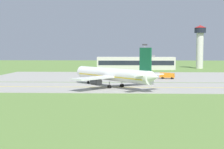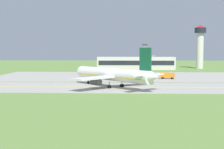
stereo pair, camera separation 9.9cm
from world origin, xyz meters
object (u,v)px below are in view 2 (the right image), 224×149
(airplane_lead, at_px, (113,75))
(service_truck_baggage, at_px, (167,75))
(service_truck_catering, at_px, (117,76))
(control_tower, at_px, (200,42))
(service_truck_fuel, at_px, (112,73))
(apron_light_mast, at_px, (145,56))

(airplane_lead, xyz_separation_m, service_truck_baggage, (21.20, 30.17, -2.60))
(service_truck_catering, xyz_separation_m, control_tower, (50.88, 74.52, 15.38))
(service_truck_fuel, bearing_deg, control_tower, 46.72)
(service_truck_baggage, height_order, apron_light_mast, apron_light_mast)
(airplane_lead, distance_m, apron_light_mast, 48.07)
(service_truck_fuel, bearing_deg, apron_light_mast, -3.59)
(service_truck_catering, distance_m, apron_light_mast, 22.08)
(apron_light_mast, bearing_deg, airplane_lead, -105.68)
(airplane_lead, xyz_separation_m, service_truck_fuel, (-2.45, 46.97, -2.95))
(airplane_lead, bearing_deg, apron_light_mast, 74.32)
(airplane_lead, distance_m, service_truck_fuel, 47.13)
(airplane_lead, distance_m, service_truck_baggage, 36.96)
(service_truck_baggage, bearing_deg, service_truck_fuel, 144.61)
(service_truck_baggage, bearing_deg, airplane_lead, -125.09)
(apron_light_mast, bearing_deg, control_tower, 56.50)
(service_truck_baggage, relative_size, apron_light_mast, 0.43)
(airplane_lead, relative_size, service_truck_baggage, 5.08)
(airplane_lead, distance_m, control_tower, 116.82)
(service_truck_fuel, xyz_separation_m, service_truck_catering, (2.99, -17.33, 0.00))
(service_truck_catering, bearing_deg, control_tower, 55.68)
(service_truck_baggage, height_order, service_truck_fuel, service_truck_baggage)
(control_tower, bearing_deg, service_truck_baggage, -112.21)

